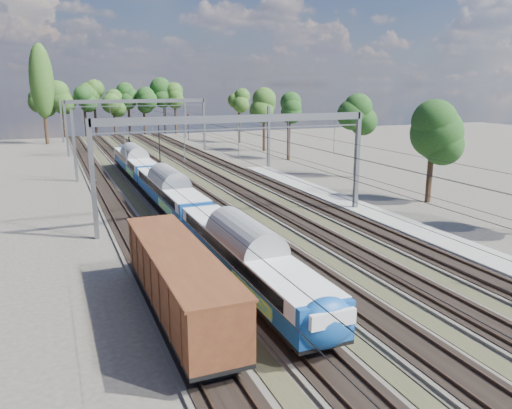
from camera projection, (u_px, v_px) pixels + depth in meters
name	position (u px, v px, depth m)	size (l,w,h in m)	color
track_bed	(192.00, 189.00, 55.54)	(21.00, 130.00, 0.34)	#47423A
platform	(435.00, 238.00, 37.55)	(3.00, 70.00, 0.30)	gray
catenary	(176.00, 126.00, 61.09)	(25.65, 130.00, 9.00)	slate
tree_belt	(162.00, 102.00, 99.36)	(39.52, 99.49, 11.79)	black
poplar	(42.00, 82.00, 94.96)	(4.40, 4.40, 19.04)	black
emu_train	(170.00, 188.00, 45.00)	(2.69, 57.08, 3.94)	black
freight_boxcar	(178.00, 279.00, 24.33)	(2.81, 13.57, 3.50)	black
worker	(129.00, 142.00, 93.58)	(0.70, 0.46, 1.93)	black
signal_near	(159.00, 136.00, 72.78)	(0.46, 0.42, 6.48)	black
signal_far	(188.00, 124.00, 104.35)	(0.37, 0.34, 5.42)	black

